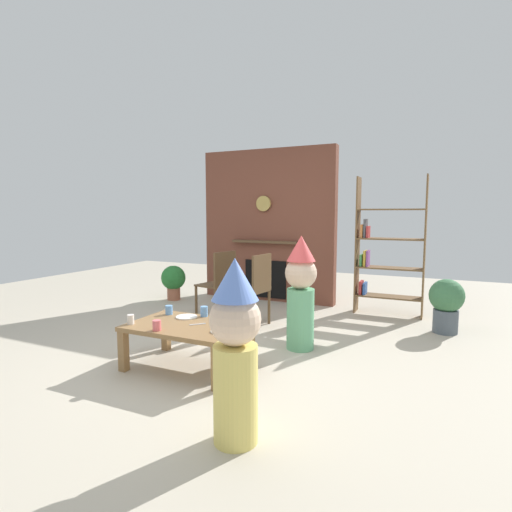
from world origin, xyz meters
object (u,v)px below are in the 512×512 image
at_px(paper_plate_front, 187,317).
at_px(child_with_cone_hat, 235,347).
at_px(paper_cup_center, 131,319).
at_px(paper_plate_rear, 221,331).
at_px(coffee_table, 188,331).
at_px(paper_cup_near_left, 157,325).
at_px(dining_chair_left, 220,280).
at_px(dining_chair_middle, 255,286).
at_px(potted_plant_tall, 446,302).
at_px(paper_cup_far_left, 204,311).
at_px(potted_plant_short, 173,280).
at_px(birthday_cake_slice, 224,317).
at_px(paper_cup_near_right, 169,310).
at_px(bookshelf, 385,251).
at_px(child_in_pink, 301,290).

relative_size(paper_plate_front, child_with_cone_hat, 0.18).
bearing_deg(paper_cup_center, paper_plate_rear, 8.79).
relative_size(coffee_table, child_with_cone_hat, 0.92).
relative_size(paper_plate_rear, child_with_cone_hat, 0.16).
xyz_separation_m(paper_cup_near_left, dining_chair_left, (-0.48, 1.91, 0.06)).
relative_size(paper_plate_front, paper_plate_rear, 1.14).
relative_size(dining_chair_middle, potted_plant_tall, 1.41).
height_order(paper_cup_far_left, potted_plant_short, potted_plant_short).
bearing_deg(paper_cup_far_left, child_with_cone_hat, -50.70).
xyz_separation_m(paper_plate_front, birthday_cake_slice, (0.39, 0.03, 0.03)).
relative_size(paper_cup_near_right, paper_plate_front, 0.44).
distance_m(paper_cup_center, potted_plant_short, 2.88).
bearing_deg(birthday_cake_slice, paper_cup_near_left, -126.80).
xyz_separation_m(birthday_cake_slice, child_with_cone_hat, (0.70, -1.10, 0.16)).
xyz_separation_m(paper_cup_near_left, paper_cup_center, (-0.34, 0.06, -0.00)).
height_order(child_with_cone_hat, potted_plant_short, child_with_cone_hat).
bearing_deg(child_with_cone_hat, coffee_table, -0.00).
height_order(paper_plate_front, child_with_cone_hat, child_with_cone_hat).
height_order(paper_cup_far_left, birthday_cake_slice, paper_cup_far_left).
xyz_separation_m(coffee_table, dining_chair_middle, (-0.01, 1.49, 0.17)).
distance_m(paper_plate_rear, dining_chair_middle, 1.62).
distance_m(bookshelf, paper_plate_rear, 3.05).
bearing_deg(child_in_pink, potted_plant_tall, 171.86).
relative_size(paper_plate_front, birthday_cake_slice, 2.04).
xyz_separation_m(paper_plate_front, dining_chair_middle, (0.13, 1.30, 0.10)).
bearing_deg(child_with_cone_hat, birthday_cake_slice, -14.74).
xyz_separation_m(paper_plate_front, child_in_pink, (0.90, 0.73, 0.21)).
bearing_deg(dining_chair_left, potted_plant_tall, -155.10).
relative_size(paper_cup_center, child_with_cone_hat, 0.08).
xyz_separation_m(dining_chair_middle, potted_plant_tall, (2.15, 0.68, -0.15)).
bearing_deg(paper_cup_far_left, potted_plant_tall, 41.13).
xyz_separation_m(paper_cup_far_left, potted_plant_short, (-1.85, 2.02, -0.13)).
height_order(dining_chair_left, potted_plant_short, dining_chair_left).
bearing_deg(child_with_cone_hat, potted_plant_tall, -68.61).
bearing_deg(potted_plant_tall, child_with_cone_hat, -111.32).
xyz_separation_m(paper_plate_front, child_with_cone_hat, (1.09, -1.06, 0.19)).
distance_m(paper_cup_center, paper_cup_far_left, 0.68).
bearing_deg(dining_chair_middle, dining_chair_left, -5.57).
relative_size(bookshelf, coffee_table, 1.81).
height_order(child_with_cone_hat, dining_chair_middle, child_with_cone_hat).
height_order(paper_cup_far_left, paper_plate_front, paper_cup_far_left).
relative_size(coffee_table, paper_cup_center, 12.17).
relative_size(paper_cup_near_left, paper_plate_front, 0.44).
bearing_deg(dining_chair_left, potted_plant_short, -14.48).
bearing_deg(child_with_cone_hat, paper_plate_front, -1.61).
height_order(coffee_table, dining_chair_middle, dining_chair_middle).
distance_m(paper_cup_near_right, dining_chair_left, 1.44).
height_order(paper_plate_rear, potted_plant_tall, potted_plant_tall).
xyz_separation_m(paper_plate_rear, potted_plant_tall, (1.74, 2.25, -0.05)).
bearing_deg(paper_cup_near_left, paper_plate_front, 92.07).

